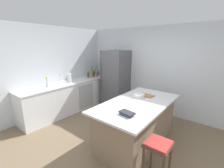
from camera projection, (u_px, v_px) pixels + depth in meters
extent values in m
plane|color=#7A664C|center=(109.00, 144.00, 3.25)|extent=(7.20, 7.20, 0.00)
cube|color=silver|center=(156.00, 70.00, 4.62)|extent=(6.00, 0.10, 2.60)
cube|color=silver|center=(44.00, 72.00, 4.40)|extent=(0.10, 6.00, 2.60)
cube|color=white|center=(70.00, 97.00, 4.82)|extent=(0.65, 3.05, 0.90)
cube|color=silver|center=(69.00, 83.00, 4.70)|extent=(0.68, 3.08, 0.03)
cube|color=#B2B5BA|center=(86.00, 96.00, 4.91)|extent=(0.01, 0.60, 0.76)
cube|color=#8E755B|center=(137.00, 123.00, 3.25)|extent=(0.93, 1.87, 0.87)
cube|color=silver|center=(138.00, 103.00, 3.13)|extent=(1.09, 2.07, 0.04)
cube|color=#56565B|center=(116.00, 79.00, 5.14)|extent=(0.76, 0.72, 1.88)
cylinder|color=#4C4C51|center=(101.00, 77.00, 5.03)|extent=(0.02, 0.02, 0.94)
cylinder|color=#473828|center=(143.00, 165.00, 2.27)|extent=(0.04, 0.04, 0.63)
cylinder|color=#473828|center=(151.00, 154.00, 2.49)|extent=(0.04, 0.04, 0.63)
cylinder|color=#473828|center=(170.00, 163.00, 2.31)|extent=(0.04, 0.04, 0.63)
cube|color=#473828|center=(158.00, 145.00, 2.21)|extent=(0.36, 0.36, 0.04)
cube|color=#B2332D|center=(158.00, 143.00, 2.20)|extent=(0.34, 0.34, 0.03)
cylinder|color=silver|center=(60.00, 83.00, 4.51)|extent=(0.05, 0.05, 0.02)
cylinder|color=silver|center=(59.00, 79.00, 4.47)|extent=(0.02, 0.02, 0.28)
cylinder|color=silver|center=(60.00, 75.00, 4.41)|extent=(0.14, 0.02, 0.02)
cylinder|color=silver|center=(47.00, 85.00, 4.16)|extent=(0.08, 0.08, 0.12)
cylinder|color=#4C7F3D|center=(47.00, 82.00, 4.14)|extent=(0.01, 0.03, 0.19)
sphere|color=yellow|center=(46.00, 78.00, 4.12)|extent=(0.04, 0.04, 0.04)
cylinder|color=#4C7F3D|center=(47.00, 81.00, 4.12)|extent=(0.01, 0.02, 0.23)
sphere|color=yellow|center=(46.00, 77.00, 4.10)|extent=(0.04, 0.04, 0.04)
cylinder|color=#4C7F3D|center=(47.00, 81.00, 4.12)|extent=(0.01, 0.04, 0.21)
sphere|color=yellow|center=(47.00, 78.00, 4.10)|extent=(0.04, 0.04, 0.04)
cylinder|color=gray|center=(70.00, 82.00, 4.73)|extent=(0.14, 0.14, 0.01)
cylinder|color=white|center=(69.00, 78.00, 4.69)|extent=(0.11, 0.11, 0.26)
cylinder|color=gray|center=(69.00, 73.00, 4.65)|extent=(0.02, 0.02, 0.04)
cylinder|color=#994C23|center=(101.00, 72.00, 5.74)|extent=(0.06, 0.06, 0.22)
cylinder|color=#994C23|center=(101.00, 68.00, 5.70)|extent=(0.03, 0.03, 0.09)
cylinder|color=black|center=(101.00, 67.00, 5.69)|extent=(0.03, 0.03, 0.01)
cylinder|color=#8CB79E|center=(97.00, 72.00, 5.72)|extent=(0.07, 0.07, 0.25)
cylinder|color=#8CB79E|center=(97.00, 68.00, 5.68)|extent=(0.03, 0.03, 0.08)
cylinder|color=black|center=(97.00, 66.00, 5.66)|extent=(0.03, 0.03, 0.01)
cylinder|color=red|center=(97.00, 74.00, 5.59)|extent=(0.05, 0.05, 0.15)
cylinder|color=red|center=(97.00, 72.00, 5.57)|extent=(0.02, 0.02, 0.04)
cylinder|color=black|center=(97.00, 71.00, 5.56)|extent=(0.02, 0.02, 0.01)
cylinder|color=brown|center=(94.00, 74.00, 5.57)|extent=(0.07, 0.07, 0.18)
cylinder|color=brown|center=(94.00, 71.00, 5.54)|extent=(0.03, 0.03, 0.05)
cylinder|color=black|center=(94.00, 70.00, 5.53)|extent=(0.03, 0.03, 0.01)
cylinder|color=#19381E|center=(92.00, 73.00, 5.50)|extent=(0.07, 0.07, 0.26)
cylinder|color=#19381E|center=(92.00, 68.00, 5.46)|extent=(0.03, 0.03, 0.09)
cylinder|color=black|center=(92.00, 67.00, 5.44)|extent=(0.03, 0.03, 0.01)
cylinder|color=olive|center=(92.00, 74.00, 5.38)|extent=(0.06, 0.06, 0.24)
cylinder|color=olive|center=(92.00, 70.00, 5.34)|extent=(0.02, 0.02, 0.08)
cylinder|color=black|center=(92.00, 68.00, 5.33)|extent=(0.03, 0.03, 0.01)
cylinder|color=#5B3319|center=(88.00, 75.00, 5.36)|extent=(0.06, 0.06, 0.17)
cylinder|color=#5B3319|center=(88.00, 72.00, 5.33)|extent=(0.02, 0.02, 0.05)
cylinder|color=black|center=(88.00, 71.00, 5.33)|extent=(0.03, 0.03, 0.01)
cube|color=#334770|center=(127.00, 114.00, 2.56)|extent=(0.20, 0.16, 0.03)
cube|color=#2D2D33|center=(127.00, 113.00, 2.55)|extent=(0.28, 0.19, 0.03)
cylinder|color=silver|center=(139.00, 96.00, 3.41)|extent=(0.25, 0.25, 0.08)
cube|color=#9E7042|center=(146.00, 95.00, 3.53)|extent=(0.36, 0.26, 0.02)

